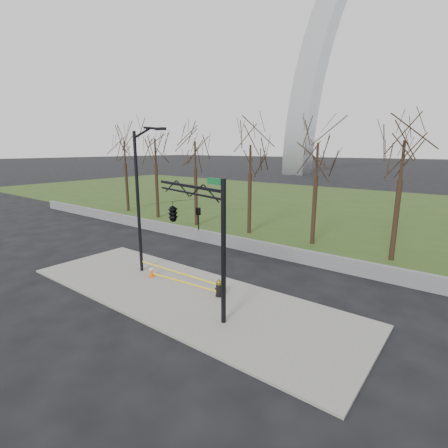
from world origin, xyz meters
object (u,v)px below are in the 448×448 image
Objects in this scene: fire_hydrant at (219,288)px; street_light at (140,193)px; traffic_cone at (151,271)px; traffic_signal_mast at (181,214)px.

street_light is (-5.55, -0.03, 4.19)m from fire_hydrant.
fire_hydrant is 1.36× the size of traffic_cone.
street_light is 4.25m from traffic_signal_mast.
traffic_cone is at bearing -177.32° from traffic_signal_mast.
street_light reaches higher than traffic_cone.
street_light reaches higher than traffic_signal_mast.
street_light is at bearing 175.62° from fire_hydrant.
street_light is at bearing 162.61° from traffic_cone.
traffic_signal_mast is (4.10, -0.98, -0.55)m from street_light.
traffic_cone is (-4.56, -0.33, -0.08)m from fire_hydrant.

